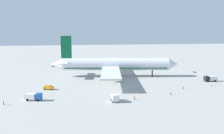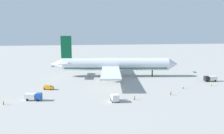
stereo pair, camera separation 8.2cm
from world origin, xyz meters
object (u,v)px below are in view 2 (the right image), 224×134
service_truck_1 (115,97)px  ground_worker_3 (171,93)px  ground_worker_2 (211,84)px  airliner (114,64)px  baggage_cart_1 (195,72)px  traffic_cone_3 (178,92)px  baggage_cart_2 (52,66)px  ground_worker_4 (135,98)px  service_truck_0 (33,96)px  traffic_cone_0 (89,65)px  baggage_cart_0 (161,67)px  ground_worker_0 (183,87)px  service_truck_2 (210,78)px  service_van (48,87)px  traffic_cone_1 (200,77)px  ground_worker_1 (3,102)px  traffic_cone_2 (114,96)px

service_truck_1 → ground_worker_3: size_ratio=2.82×
ground_worker_2 → airliner: bearing=142.5°
baggage_cart_1 → traffic_cone_3: traffic_cone_3 is taller
baggage_cart_1 → baggage_cart_2: size_ratio=1.19×
ground_worker_4 → service_truck_0: bearing=171.5°
ground_worker_4 → traffic_cone_3: size_ratio=2.93×
traffic_cone_0 → traffic_cone_3: size_ratio=1.00×
baggage_cart_0 → ground_worker_0: ground_worker_0 is taller
service_truck_2 → service_van: 80.63m
baggage_cart_1 → traffic_cone_1: traffic_cone_1 is taller
ground_worker_4 → traffic_cone_0: bearing=96.9°
ground_worker_2 → ground_worker_4: ground_worker_2 is taller
service_truck_1 → ground_worker_4: (7.63, 0.70, -0.70)m
baggage_cart_2 → ground_worker_1: 89.64m
baggage_cart_0 → traffic_cone_1: size_ratio=5.72×
traffic_cone_0 → ground_worker_2: bearing=-54.8°
ground_worker_4 → traffic_cone_3: bearing=18.5°
baggage_cart_0 → traffic_cone_3: size_ratio=5.72×
ground_worker_2 → ground_worker_0: bearing=-169.2°
service_van → traffic_cone_2: (26.49, -16.68, -0.76)m
airliner → ground_worker_1: bearing=-135.8°
baggage_cart_2 → ground_worker_2: bearing=-43.4°
service_truck_0 → traffic_cone_1: service_truck_0 is taller
service_truck_2 → service_van: (-80.53, -3.91, -0.53)m
service_van → service_truck_0: bearing=-103.7°
baggage_cart_0 → service_van: bearing=-145.3°
traffic_cone_1 → traffic_cone_2: bearing=-150.7°
service_truck_1 → ground_worker_1: service_truck_1 is taller
service_van → baggage_cart_2: bearing=92.9°
baggage_cart_2 → ground_worker_4: (37.12, -90.84, 0.06)m
baggage_cart_1 → baggage_cart_2: bearing=156.8°
ground_worker_3 → traffic_cone_0: ground_worker_3 is taller
ground_worker_1 → traffic_cone_1: bearing=19.7°
service_van → baggage_cart_0: bearing=34.7°
airliner → ground_worker_3: bearing=-70.3°
service_truck_1 → baggage_cart_1: service_truck_1 is taller
ground_worker_2 → traffic_cone_2: 50.08m
service_van → ground_worker_1: size_ratio=2.73×
service_truck_1 → ground_worker_1: bearing=176.4°
ground_worker_0 → traffic_cone_2: 34.16m
service_truck_2 → baggage_cart_2: size_ratio=2.27×
traffic_cone_1 → ground_worker_0: bearing=-133.0°
ground_worker_3 → ground_worker_4: size_ratio=1.00×
baggage_cart_2 → traffic_cone_1: bearing=-33.7°
baggage_cart_2 → ground_worker_4: bearing=-67.8°
service_truck_1 → traffic_cone_3: bearing=15.1°
service_truck_2 → baggage_cart_0: bearing=101.0°
ground_worker_4 → ground_worker_2: bearing=21.5°
service_truck_2 → baggage_cart_2: (-84.08, 65.06, -0.80)m
service_truck_2 → traffic_cone_3: service_truck_2 is taller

